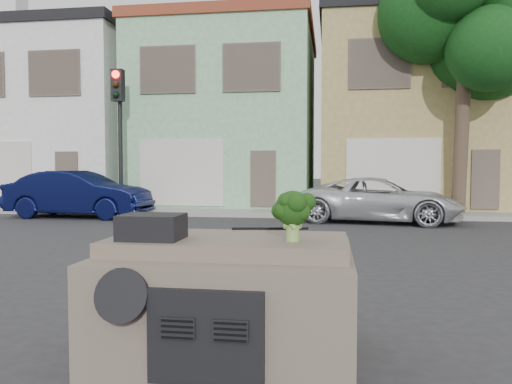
% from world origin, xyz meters
% --- Properties ---
extents(ground_plane, '(120.00, 120.00, 0.00)m').
position_xyz_m(ground_plane, '(0.00, 0.00, 0.00)').
color(ground_plane, '#303033').
rests_on(ground_plane, ground).
extents(sidewalk, '(40.00, 3.00, 0.15)m').
position_xyz_m(sidewalk, '(0.00, 10.50, 0.07)').
color(sidewalk, gray).
rests_on(sidewalk, ground).
extents(townhouse_white, '(7.20, 8.20, 7.55)m').
position_xyz_m(townhouse_white, '(-11.00, 14.50, 3.77)').
color(townhouse_white, white).
rests_on(townhouse_white, ground).
extents(townhouse_mint, '(7.20, 8.20, 7.55)m').
position_xyz_m(townhouse_mint, '(-3.50, 14.50, 3.77)').
color(townhouse_mint, '#8DC592').
rests_on(townhouse_mint, ground).
extents(townhouse_tan, '(7.20, 8.20, 7.55)m').
position_xyz_m(townhouse_tan, '(4.00, 14.50, 3.77)').
color(townhouse_tan, tan).
rests_on(townhouse_tan, ground).
extents(navy_sedan, '(4.74, 1.77, 1.55)m').
position_xyz_m(navy_sedan, '(-7.38, 8.25, 0.00)').
color(navy_sedan, '#080E36').
rests_on(navy_sedan, ground).
extents(silver_pickup, '(5.18, 3.04, 1.35)m').
position_xyz_m(silver_pickup, '(2.31, 8.27, 0.00)').
color(silver_pickup, silver).
rests_on(silver_pickup, ground).
extents(traffic_signal, '(0.40, 0.40, 5.10)m').
position_xyz_m(traffic_signal, '(-6.50, 9.50, 2.55)').
color(traffic_signal, black).
rests_on(traffic_signal, ground).
extents(tree_near, '(4.40, 4.00, 8.50)m').
position_xyz_m(tree_near, '(5.00, 9.80, 4.25)').
color(tree_near, '#113E13').
rests_on(tree_near, ground).
extents(car_dashboard, '(2.00, 1.80, 1.12)m').
position_xyz_m(car_dashboard, '(0.00, -3.00, 0.56)').
color(car_dashboard, '#6F6052').
rests_on(car_dashboard, ground).
extents(instrument_hump, '(0.48, 0.38, 0.20)m').
position_xyz_m(instrument_hump, '(-0.58, -3.35, 1.22)').
color(instrument_hump, black).
rests_on(instrument_hump, car_dashboard).
extents(wiper_arm, '(0.69, 0.15, 0.02)m').
position_xyz_m(wiper_arm, '(0.28, -2.62, 1.13)').
color(wiper_arm, black).
rests_on(wiper_arm, car_dashboard).
extents(broccoli, '(0.41, 0.41, 0.40)m').
position_xyz_m(broccoli, '(0.54, -3.30, 1.32)').
color(broccoli, black).
rests_on(broccoli, car_dashboard).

